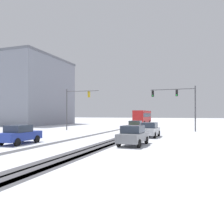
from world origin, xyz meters
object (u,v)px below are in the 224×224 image
object	(u,v)px
car_yellow_cab_lead	(136,126)
car_blue_fourth	(19,134)
office_building_far_left_block	(18,92)
traffic_signal_near_left	(75,102)
bus_oncoming	(142,116)
traffic_signal_near_right	(179,99)
car_grey_third	(133,135)
car_silver_second	(150,130)

from	to	relation	value
car_yellow_cab_lead	car_blue_fourth	bearing A→B (deg)	-111.68
office_building_far_left_block	car_yellow_cab_lead	bearing A→B (deg)	-24.21
traffic_signal_near_left	office_building_far_left_block	distance (m)	27.99
bus_oncoming	office_building_far_left_block	xyz separation A→B (m)	(-28.93, -10.65, 6.01)
car_blue_fourth	traffic_signal_near_right	bearing A→B (deg)	56.62
traffic_signal_near_left	car_yellow_cab_lead	size ratio (longest dim) A/B	1.56
car_blue_fourth	office_building_far_left_block	size ratio (longest dim) A/B	0.19
traffic_signal_near_left	car_yellow_cab_lead	xyz separation A→B (m)	(9.74, -0.45, -3.57)
traffic_signal_near_right	car_grey_third	bearing A→B (deg)	-99.48
traffic_signal_near_right	car_silver_second	size ratio (longest dim) A/B	1.57
traffic_signal_near_left	office_building_far_left_block	world-z (taller)	office_building_far_left_block
car_silver_second	bus_oncoming	xyz separation A→B (m)	(-7.54, 31.91, 1.18)
car_blue_fourth	car_yellow_cab_lead	bearing A→B (deg)	68.32
car_silver_second	office_building_far_left_block	xyz separation A→B (m)	(-36.47, 21.26, 7.18)
car_yellow_cab_lead	car_silver_second	distance (m)	6.98
car_silver_second	car_grey_third	xyz separation A→B (m)	(-0.02, -7.34, 0.00)
car_grey_third	office_building_far_left_block	xyz separation A→B (m)	(-36.44, 28.60, 7.18)
traffic_signal_near_left	car_silver_second	bearing A→B (deg)	-27.57
bus_oncoming	office_building_far_left_block	world-z (taller)	office_building_far_left_block
bus_oncoming	traffic_signal_near_left	bearing A→B (deg)	-101.87
car_yellow_cab_lead	car_grey_third	distance (m)	13.94
car_blue_fourth	office_building_far_left_block	distance (m)	41.71
car_silver_second	bus_oncoming	bearing A→B (deg)	103.29
car_yellow_cab_lead	car_silver_second	xyz separation A→B (m)	(3.10, -6.26, 0.00)
car_silver_second	car_grey_third	bearing A→B (deg)	-90.18
car_yellow_cab_lead	bus_oncoming	world-z (taller)	bus_oncoming
car_silver_second	car_blue_fourth	world-z (taller)	same
car_grey_third	office_building_far_left_block	world-z (taller)	office_building_far_left_block
office_building_far_left_block	car_blue_fourth	bearing A→B (deg)	-48.87
traffic_signal_near_left	car_blue_fourth	distance (m)	17.12
traffic_signal_near_right	bus_oncoming	world-z (taller)	traffic_signal_near_right
bus_oncoming	office_building_far_left_block	distance (m)	31.41
traffic_signal_near_right	car_yellow_cab_lead	bearing A→B (deg)	-157.37
bus_oncoming	car_yellow_cab_lead	bearing A→B (deg)	-80.18
bus_oncoming	office_building_far_left_block	bearing A→B (deg)	-159.79
car_yellow_cab_lead	traffic_signal_near_left	bearing A→B (deg)	177.38
traffic_signal_near_right	office_building_far_left_block	size ratio (longest dim) A/B	0.30
car_blue_fourth	bus_oncoming	xyz separation A→B (m)	(1.90, 41.60, 1.18)
traffic_signal_near_left	car_silver_second	size ratio (longest dim) A/B	1.57
car_silver_second	car_blue_fourth	bearing A→B (deg)	-134.25
traffic_signal_near_right	car_blue_fourth	bearing A→B (deg)	-123.38
traffic_signal_near_left	car_grey_third	bearing A→B (deg)	-47.62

